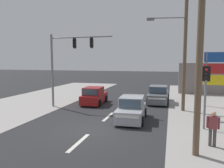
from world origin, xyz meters
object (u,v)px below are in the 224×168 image
(traffic_signal_mast, at_px, (66,57))
(hatchback_crossing_left, at_px, (94,96))
(utility_pole_midground_right, at_px, (183,42))
(hatchback_kerbside_parked, at_px, (131,109))
(utility_pole_foreground_right, at_px, (197,28))
(pedestrian_at_kerb, at_px, (213,127))
(shopping_plaza_sign, at_px, (217,71))
(sedan_oncoming_mid, at_px, (158,95))
(pedestal_signal_right_kerb, at_px, (206,87))

(traffic_signal_mast, relative_size, hatchback_crossing_left, 1.62)
(utility_pole_midground_right, relative_size, hatchback_kerbside_parked, 2.65)
(traffic_signal_mast, xyz_separation_m, hatchback_kerbside_parked, (5.84, -2.42, -3.44))
(utility_pole_foreground_right, xyz_separation_m, pedestrian_at_kerb, (0.95, 1.17, -4.17))
(shopping_plaza_sign, xyz_separation_m, sedan_oncoming_mid, (-4.78, 0.55, -2.28))
(hatchback_kerbside_parked, bearing_deg, pedestrian_at_kerb, -39.01)
(pedestal_signal_right_kerb, relative_size, shopping_plaza_sign, 0.77)
(utility_pole_midground_right, relative_size, pedestal_signal_right_kerb, 2.75)
(utility_pole_foreground_right, xyz_separation_m, traffic_signal_mast, (-9.18, 7.07, -0.94))
(utility_pole_foreground_right, bearing_deg, hatchback_crossing_left, 129.61)
(hatchback_kerbside_parked, bearing_deg, sedan_oncoming_mid, 78.63)
(utility_pole_midground_right, bearing_deg, hatchback_kerbside_parked, -131.95)
(pedestrian_at_kerb, bearing_deg, hatchback_kerbside_parked, 140.99)
(pedestal_signal_right_kerb, height_order, sedan_oncoming_mid, pedestal_signal_right_kerb)
(pedestal_signal_right_kerb, xyz_separation_m, pedestrian_at_kerb, (0.00, -2.60, -1.49))
(sedan_oncoming_mid, height_order, pedestrian_at_kerb, pedestrian_at_kerb)
(utility_pole_foreground_right, height_order, hatchback_crossing_left, utility_pole_foreground_right)
(utility_pole_foreground_right, height_order, sedan_oncoming_mid, utility_pole_foreground_right)
(shopping_plaza_sign, xyz_separation_m, pedestrian_at_kerb, (-1.82, -9.51, -2.06))
(shopping_plaza_sign, distance_m, pedestrian_at_kerb, 9.90)
(utility_pole_midground_right, bearing_deg, shopping_plaza_sign, 40.21)
(sedan_oncoming_mid, relative_size, pedestrian_at_kerb, 2.61)
(utility_pole_midground_right, relative_size, shopping_plaza_sign, 2.13)
(utility_pole_foreground_right, relative_size, pedestrian_at_kerb, 5.80)
(traffic_signal_mast, distance_m, hatchback_kerbside_parked, 7.20)
(utility_pole_foreground_right, height_order, hatchback_kerbside_parked, utility_pole_foreground_right)
(shopping_plaza_sign, distance_m, hatchback_crossing_left, 10.67)
(pedestal_signal_right_kerb, xyz_separation_m, shopping_plaza_sign, (1.82, 6.91, 0.57))
(hatchback_crossing_left, bearing_deg, pedestal_signal_right_kerb, -32.15)
(pedestrian_at_kerb, bearing_deg, pedestal_signal_right_kerb, 90.03)
(utility_pole_midground_right, relative_size, sedan_oncoming_mid, 2.30)
(utility_pole_midground_right, bearing_deg, traffic_signal_mast, -172.52)
(hatchback_crossing_left, height_order, pedestrian_at_kerb, pedestrian_at_kerb)
(hatchback_kerbside_parked, relative_size, hatchback_crossing_left, 1.00)
(pedestal_signal_right_kerb, bearing_deg, utility_pole_foreground_right, -104.07)
(shopping_plaza_sign, height_order, hatchback_crossing_left, shopping_plaza_sign)
(hatchback_crossing_left, relative_size, pedestrian_at_kerb, 2.27)
(utility_pole_foreground_right, relative_size, sedan_oncoming_mid, 2.23)
(utility_pole_midground_right, distance_m, hatchback_crossing_left, 8.76)
(traffic_signal_mast, bearing_deg, hatchback_crossing_left, 50.96)
(utility_pole_foreground_right, xyz_separation_m, pedestal_signal_right_kerb, (0.95, 3.77, -2.67))
(hatchback_kerbside_parked, height_order, pedestrian_at_kerb, pedestrian_at_kerb)
(utility_pole_midground_right, xyz_separation_m, traffic_signal_mast, (-9.09, -1.19, -1.11))
(utility_pole_foreground_right, bearing_deg, traffic_signal_mast, 142.41)
(sedan_oncoming_mid, distance_m, hatchback_crossing_left, 5.91)
(utility_pole_foreground_right, relative_size, pedestal_signal_right_kerb, 2.66)
(shopping_plaza_sign, bearing_deg, traffic_signal_mast, -163.18)
(hatchback_kerbside_parked, bearing_deg, shopping_plaza_sign, 44.64)
(utility_pole_foreground_right, height_order, shopping_plaza_sign, utility_pole_foreground_right)
(utility_pole_foreground_right, xyz_separation_m, sedan_oncoming_mid, (-2.02, 11.23, -4.39))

